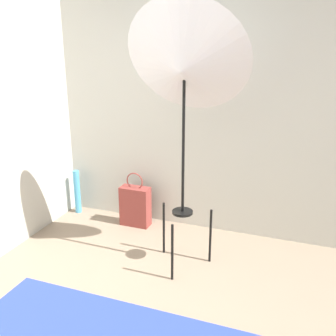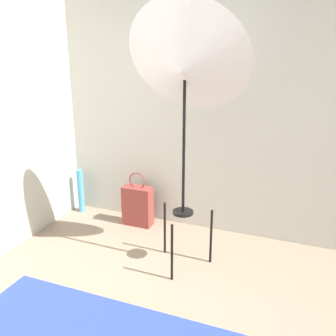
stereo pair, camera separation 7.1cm
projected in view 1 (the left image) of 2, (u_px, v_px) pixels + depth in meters
name	position (u px, v px, depth m)	size (l,w,h in m)	color
wall_back	(237.00, 93.00, 3.36)	(8.00, 0.05, 2.60)	beige
photo_umbrella	(184.00, 66.00, 2.71)	(0.91, 0.62, 2.02)	black
tote_bag	(135.00, 206.00, 3.81)	(0.29, 0.14, 0.54)	brown
paper_roll	(77.00, 192.00, 4.08)	(0.06, 0.06, 0.46)	#4CA3D1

